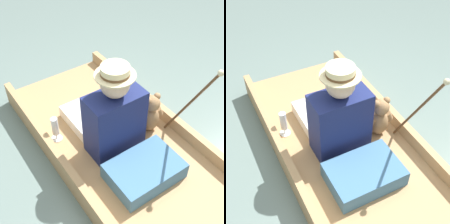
# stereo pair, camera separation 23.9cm
# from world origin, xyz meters

# --- Properties ---
(ground_plane) EXTENTS (16.00, 16.00, 0.00)m
(ground_plane) POSITION_xyz_m (0.00, 0.00, 0.00)
(ground_plane) COLOR slate
(punt_boat) EXTENTS (1.08, 2.44, 0.23)m
(punt_boat) POSITION_xyz_m (0.00, 0.00, 0.07)
(punt_boat) COLOR tan
(punt_boat) RESTS_ON ground_plane
(seat_cushion) EXTENTS (0.54, 0.38, 0.14)m
(seat_cushion) POSITION_xyz_m (-0.05, -0.35, 0.18)
(seat_cushion) COLOR teal
(seat_cushion) RESTS_ON punt_boat
(seated_person) EXTENTS (0.45, 0.74, 0.79)m
(seated_person) POSITION_xyz_m (-0.05, 0.11, 0.40)
(seated_person) COLOR white
(seated_person) RESTS_ON punt_boat
(teddy_bear) EXTENTS (0.27, 0.16, 0.38)m
(teddy_bear) POSITION_xyz_m (0.32, 0.02, 0.29)
(teddy_bear) COLOR #9E754C
(teddy_bear) RESTS_ON punt_boat
(wine_glass) EXTENTS (0.10, 0.10, 0.23)m
(wine_glass) POSITION_xyz_m (-0.41, 0.38, 0.25)
(wine_glass) COLOR silver
(wine_glass) RESTS_ON punt_boat
(walking_cane) EXTENTS (0.04, 0.43, 0.84)m
(walking_cane) POSITION_xyz_m (0.44, -0.28, 0.60)
(walking_cane) COLOR brown
(walking_cane) RESTS_ON punt_boat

